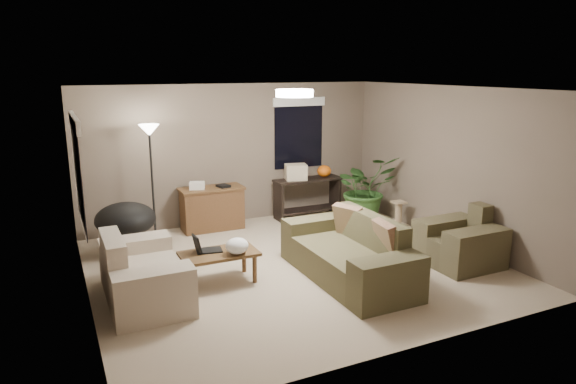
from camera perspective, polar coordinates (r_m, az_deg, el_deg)
name	(u,v)px	position (r m, az deg, el deg)	size (l,w,h in m)	color
room_shell	(294,181)	(7.06, 0.69, 1.23)	(5.50, 5.50, 5.50)	#BDAC8C
main_sofa	(350,257)	(7.00, 6.88, -7.16)	(0.95, 2.20, 0.85)	brown
throw_pillows	(367,229)	(7.01, 8.74, -4.10)	(0.38, 1.39, 0.47)	#8C7251
loveseat	(142,276)	(6.57, -15.95, -8.99)	(0.90, 1.60, 0.85)	beige
armchair	(460,244)	(7.83, 18.56, -5.48)	(0.95, 1.00, 0.85)	#453E29
coffee_table	(219,257)	(6.83, -7.67, -7.14)	(1.00, 0.55, 0.42)	brown
laptop	(204,247)	(6.84, -9.31, -6.10)	(0.38, 0.28, 0.24)	black
plastic_bag	(237,246)	(6.70, -5.69, -5.98)	(0.30, 0.27, 0.21)	white
desk	(212,208)	(9.06, -8.43, -1.80)	(1.10, 0.50, 0.75)	brown
desk_papers	(203,186)	(8.91, -9.46, 0.70)	(0.72, 0.32, 0.12)	silver
console_table	(308,195)	(9.68, 2.20, -0.29)	(1.30, 0.40, 0.75)	black
pumpkin	(324,171)	(9.75, 4.05, 2.33)	(0.27, 0.27, 0.22)	orange
cardboard_box	(296,172)	(9.47, 0.88, 2.23)	(0.38, 0.29, 0.29)	beige
papasan_chair	(126,225)	(8.13, -17.57, -3.47)	(1.09, 1.09, 0.80)	black
floor_lamp	(150,144)	(8.37, -15.09, 5.14)	(0.32, 0.32, 1.91)	black
ceiling_fixture	(294,93)	(6.90, 0.72, 10.92)	(0.50, 0.50, 0.10)	white
houseplant	(365,196)	(9.53, 8.52, -0.40)	(1.11, 1.23, 0.96)	#2D5923
cat_scratching_post	(398,217)	(9.22, 12.15, -2.75)	(0.32, 0.32, 0.50)	tan
window_left	(76,153)	(6.58, -22.47, 4.01)	(0.05, 1.56, 1.33)	black
window_back	(299,121)	(9.74, 1.22, 7.87)	(1.06, 0.05, 1.33)	black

